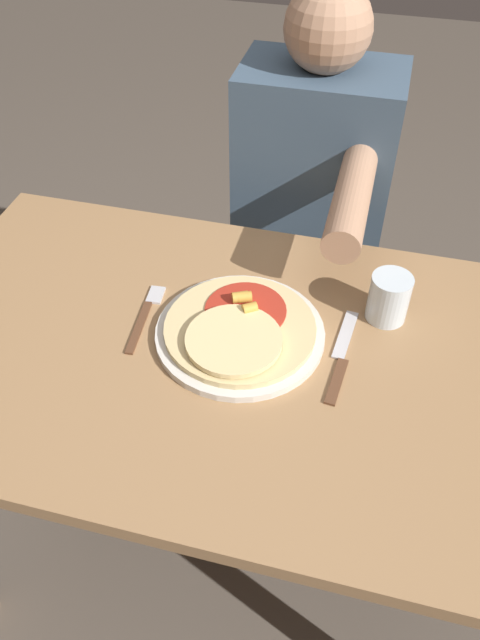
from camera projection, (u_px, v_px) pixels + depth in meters
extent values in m
plane|color=brown|center=(234.00, 546.00, 1.59)|extent=(8.00, 8.00, 0.00)
cube|color=#9E754C|center=(231.00, 356.00, 1.08)|extent=(1.18, 0.71, 0.03)
cylinder|color=#9E754C|center=(66.00, 333.00, 1.64)|extent=(0.06, 0.06, 0.71)
cylinder|color=silver|center=(240.00, 333.00, 1.09)|extent=(0.30, 0.30, 0.01)
cylinder|color=#E0C689|center=(240.00, 328.00, 1.08)|extent=(0.26, 0.26, 0.01)
cylinder|color=#B22D1E|center=(246.00, 310.00, 1.10)|extent=(0.15, 0.15, 0.00)
cylinder|color=beige|center=(234.00, 340.00, 1.04)|extent=(0.16, 0.16, 0.01)
cylinder|color=gold|center=(250.00, 308.00, 1.09)|extent=(0.03, 0.03, 0.02)
cylinder|color=gold|center=(240.00, 297.00, 1.11)|extent=(0.03, 0.03, 0.02)
cylinder|color=gold|center=(244.00, 297.00, 1.11)|extent=(0.03, 0.03, 0.02)
cube|color=brown|center=(139.00, 327.00, 1.11)|extent=(0.03, 0.13, 0.00)
cube|color=silver|center=(156.00, 295.00, 1.17)|extent=(0.03, 0.05, 0.00)
cube|color=brown|center=(337.00, 381.00, 1.02)|extent=(0.03, 0.10, 0.00)
cube|color=silver|center=(345.00, 335.00, 1.09)|extent=(0.03, 0.12, 0.00)
cylinder|color=silver|center=(389.00, 298.00, 1.10)|extent=(0.07, 0.07, 0.09)
cylinder|color=#2D2D38|center=(273.00, 321.00, 1.81)|extent=(0.11, 0.11, 0.51)
cylinder|color=#2D2D38|center=(327.00, 331.00, 1.78)|extent=(0.11, 0.11, 0.51)
cube|color=#3D5166|center=(314.00, 173.00, 1.44)|extent=(0.35, 0.22, 0.49)
sphere|color=tan|center=(328.00, 27.00, 1.21)|extent=(0.18, 0.18, 0.18)
cylinder|color=tan|center=(351.00, 200.00, 1.16)|extent=(0.07, 0.30, 0.07)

